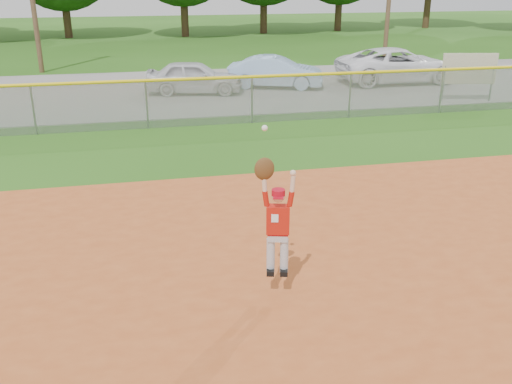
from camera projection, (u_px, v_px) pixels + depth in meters
ground at (376, 268)px, 9.46m from camera, size 120.00×120.00×0.00m
parking_strip at (223, 88)px, 24.04m from camera, size 44.00×10.00×0.03m
car_white_a at (194, 77)px, 22.73m from camera, size 4.05×2.24×1.30m
car_blue at (276, 72)px, 23.88m from camera, size 4.18×2.61×1.30m
car_white_b at (398, 65)px, 24.98m from camera, size 5.39×2.54×1.49m
sponsor_sign at (469, 70)px, 21.15m from camera, size 2.01×0.46×1.81m
outfield_fence at (252, 96)px, 18.26m from camera, size 40.06×0.10×1.55m
ballplayer at (276, 218)px, 8.26m from camera, size 0.60×0.33×2.28m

